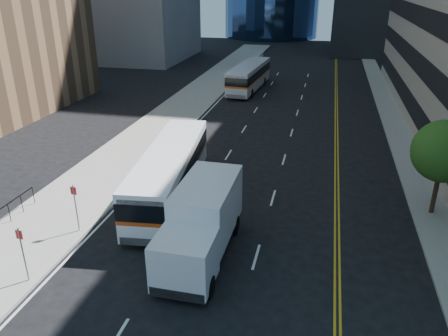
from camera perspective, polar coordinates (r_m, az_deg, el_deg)
name	(u,v)px	position (r m, az deg, el deg)	size (l,w,h in m)	color
ground	(236,283)	(18.83, 1.64, -14.73)	(160.00, 160.00, 0.00)	black
sidewalk_west	(183,108)	(43.29, -5.33, 7.87)	(5.00, 90.00, 0.15)	gray
sidewalk_east	(393,121)	(41.63, 21.23, 5.73)	(2.00, 90.00, 0.15)	gray
street_tree	(444,151)	(24.67, 26.79, 1.94)	(3.20, 3.20, 5.10)	#332114
bus_front	(170,172)	(24.93, -7.07, -0.49)	(3.75, 11.51, 2.91)	white
bus_rear	(249,76)	(50.45, 3.32, 11.90)	(3.19, 11.22, 2.86)	silver
box_truck	(202,223)	(19.50, -2.93, -7.14)	(2.40, 6.83, 3.26)	white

